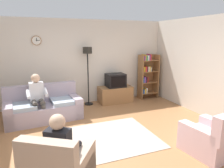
{
  "coord_description": "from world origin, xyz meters",
  "views": [
    {
      "loc": [
        -1.58,
        -3.93,
        2.13
      ],
      "look_at": [
        0.24,
        0.64,
        1.03
      ],
      "focal_mm": 33.13,
      "sensor_mm": 36.0,
      "label": 1
    }
  ],
  "objects_px": {
    "tv_stand": "(115,94)",
    "person_on_couch": "(37,96)",
    "floor_lamp": "(88,60)",
    "couch": "(44,108)",
    "bookshelf": "(147,75)",
    "tv": "(116,80)",
    "person_in_left_armchair": "(62,146)",
    "armchair_near_bookshelf": "(212,139)"
  },
  "relations": [
    {
      "from": "floor_lamp",
      "to": "tv_stand",
      "type": "bearing_deg",
      "value": -6.29
    },
    {
      "from": "tv_stand",
      "to": "armchair_near_bookshelf",
      "type": "bearing_deg",
      "value": -82.89
    },
    {
      "from": "floor_lamp",
      "to": "person_on_couch",
      "type": "distance_m",
      "value": 1.96
    },
    {
      "from": "floor_lamp",
      "to": "armchair_near_bookshelf",
      "type": "height_order",
      "value": "floor_lamp"
    },
    {
      "from": "tv_stand",
      "to": "armchair_near_bookshelf",
      "type": "relative_size",
      "value": 1.13
    },
    {
      "from": "tv_stand",
      "to": "person_on_couch",
      "type": "distance_m",
      "value": 2.64
    },
    {
      "from": "couch",
      "to": "armchair_near_bookshelf",
      "type": "height_order",
      "value": "same"
    },
    {
      "from": "tv_stand",
      "to": "floor_lamp",
      "type": "bearing_deg",
      "value": 173.71
    },
    {
      "from": "floor_lamp",
      "to": "person_on_couch",
      "type": "xyz_separation_m",
      "value": [
        -1.58,
        -0.9,
        -0.75
      ]
    },
    {
      "from": "couch",
      "to": "armchair_near_bookshelf",
      "type": "xyz_separation_m",
      "value": [
        2.79,
        -2.91,
        -0.02
      ]
    },
    {
      "from": "tv",
      "to": "person_on_couch",
      "type": "bearing_deg",
      "value": -162.63
    },
    {
      "from": "tv_stand",
      "to": "armchair_near_bookshelf",
      "type": "distance_m",
      "value": 3.62
    },
    {
      "from": "tv_stand",
      "to": "bookshelf",
      "type": "height_order",
      "value": "bookshelf"
    },
    {
      "from": "couch",
      "to": "person_in_left_armchair",
      "type": "height_order",
      "value": "person_in_left_armchair"
    },
    {
      "from": "couch",
      "to": "floor_lamp",
      "type": "xyz_separation_m",
      "value": [
        1.44,
        0.79,
        1.14
      ]
    },
    {
      "from": "tv_stand",
      "to": "couch",
      "type": "bearing_deg",
      "value": -163.6
    },
    {
      "from": "person_in_left_armchair",
      "to": "person_on_couch",
      "type": "bearing_deg",
      "value": 94.97
    },
    {
      "from": "tv",
      "to": "person_in_left_armchair",
      "type": "distance_m",
      "value": 4.05
    },
    {
      "from": "couch",
      "to": "armchair_near_bookshelf",
      "type": "distance_m",
      "value": 4.03
    },
    {
      "from": "tv_stand",
      "to": "tv",
      "type": "xyz_separation_m",
      "value": [
        0.0,
        -0.02,
        0.49
      ]
    },
    {
      "from": "tv",
      "to": "person_in_left_armchair",
      "type": "height_order",
      "value": "person_in_left_armchair"
    },
    {
      "from": "bookshelf",
      "to": "person_on_couch",
      "type": "distance_m",
      "value": 3.82
    },
    {
      "from": "floor_lamp",
      "to": "armchair_near_bookshelf",
      "type": "relative_size",
      "value": 1.9
    },
    {
      "from": "tv",
      "to": "couch",
      "type": "bearing_deg",
      "value": -164.15
    },
    {
      "from": "tv_stand",
      "to": "bookshelf",
      "type": "xyz_separation_m",
      "value": [
        1.24,
        0.07,
        0.57
      ]
    },
    {
      "from": "tv_stand",
      "to": "person_in_left_armchair",
      "type": "bearing_deg",
      "value": -123.57
    },
    {
      "from": "couch",
      "to": "person_on_couch",
      "type": "height_order",
      "value": "person_on_couch"
    },
    {
      "from": "floor_lamp",
      "to": "couch",
      "type": "bearing_deg",
      "value": -151.37
    },
    {
      "from": "armchair_near_bookshelf",
      "to": "person_in_left_armchair",
      "type": "relative_size",
      "value": 0.87
    },
    {
      "from": "floor_lamp",
      "to": "person_on_couch",
      "type": "relative_size",
      "value": 1.49
    },
    {
      "from": "couch",
      "to": "bookshelf",
      "type": "bearing_deg",
      "value": 11.97
    },
    {
      "from": "tv",
      "to": "person_in_left_armchair",
      "type": "relative_size",
      "value": 0.54
    },
    {
      "from": "person_on_couch",
      "to": "person_in_left_armchair",
      "type": "distance_m",
      "value": 2.6
    },
    {
      "from": "person_on_couch",
      "to": "floor_lamp",
      "type": "bearing_deg",
      "value": 29.63
    },
    {
      "from": "tv_stand",
      "to": "person_on_couch",
      "type": "height_order",
      "value": "person_on_couch"
    },
    {
      "from": "person_on_couch",
      "to": "person_in_left_armchair",
      "type": "bearing_deg",
      "value": -85.03
    },
    {
      "from": "bookshelf",
      "to": "person_in_left_armchair",
      "type": "bearing_deg",
      "value": -135.26
    },
    {
      "from": "armchair_near_bookshelf",
      "to": "person_on_couch",
      "type": "height_order",
      "value": "person_on_couch"
    },
    {
      "from": "tv",
      "to": "person_on_couch",
      "type": "xyz_separation_m",
      "value": [
        -2.48,
        -0.77,
        -0.06
      ]
    },
    {
      "from": "floor_lamp",
      "to": "person_in_left_armchair",
      "type": "bearing_deg",
      "value": -111.19
    },
    {
      "from": "tv_stand",
      "to": "person_in_left_armchair",
      "type": "distance_m",
      "value": 4.08
    },
    {
      "from": "armchair_near_bookshelf",
      "to": "couch",
      "type": "bearing_deg",
      "value": 133.82
    }
  ]
}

